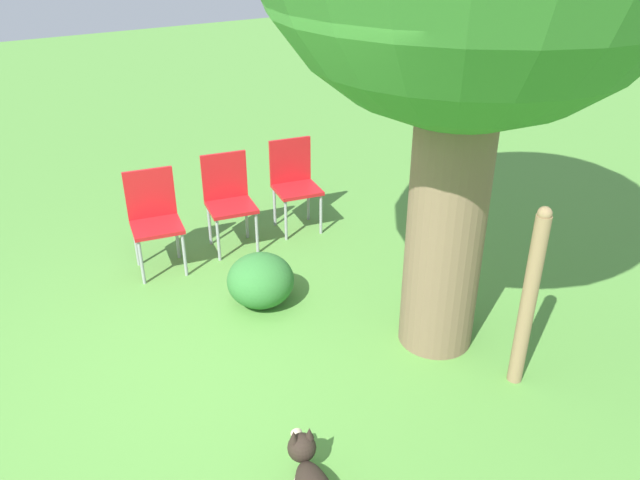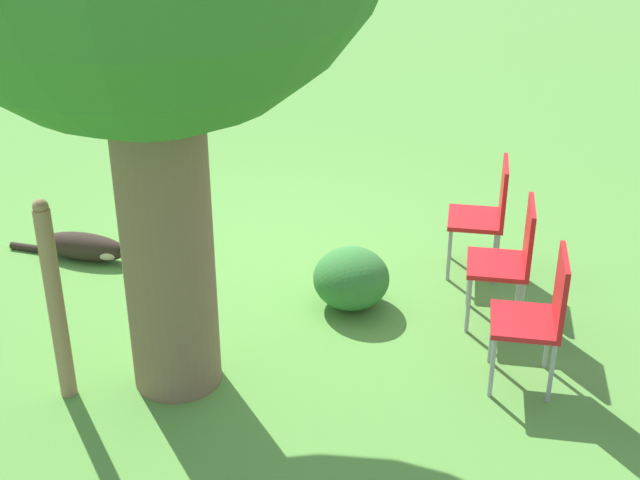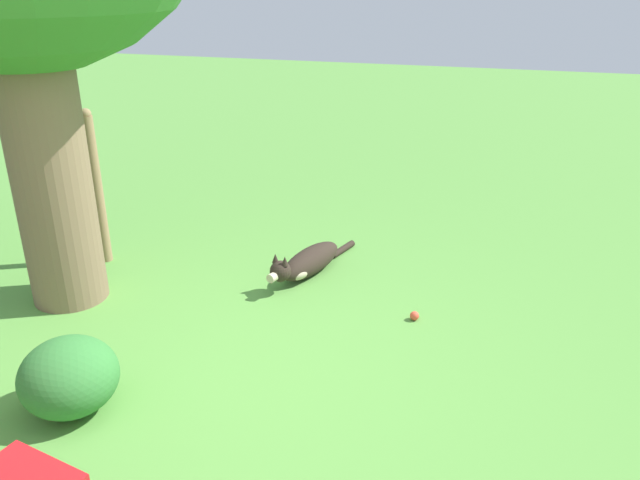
% 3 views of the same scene
% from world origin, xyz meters
% --- Properties ---
extents(ground_plane, '(30.00, 30.00, 0.00)m').
position_xyz_m(ground_plane, '(0.00, 0.00, 0.00)').
color(ground_plane, '#56933D').
extents(fence_post, '(0.10, 0.10, 1.36)m').
position_xyz_m(fence_post, '(1.19, 1.49, 0.68)').
color(fence_post, '#937551').
rests_on(fence_post, ground_plane).
extents(red_chair_0, '(0.49, 0.51, 0.93)m').
position_xyz_m(red_chair_0, '(-1.73, -0.08, 0.54)').
color(red_chair_0, red).
rests_on(red_chair_0, ground_plane).
extents(red_chair_1, '(0.49, 0.51, 0.93)m').
position_xyz_m(red_chair_1, '(-1.75, 0.67, 0.54)').
color(red_chair_1, red).
rests_on(red_chair_1, ground_plane).
extents(red_chair_2, '(0.49, 0.51, 0.93)m').
position_xyz_m(red_chair_2, '(-1.78, 1.42, 0.54)').
color(red_chair_2, red).
rests_on(red_chair_2, ground_plane).
extents(low_shrub, '(0.56, 0.56, 0.45)m').
position_xyz_m(low_shrub, '(-0.65, 0.43, 0.23)').
color(low_shrub, '#337533').
rests_on(low_shrub, ground_plane).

